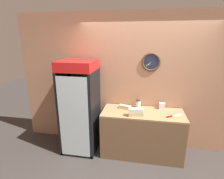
{
  "coord_description": "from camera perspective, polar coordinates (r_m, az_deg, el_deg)",
  "views": [
    {
      "loc": [
        -0.03,
        -2.19,
        2.22
      ],
      "look_at": [
        -0.59,
        0.9,
        1.28
      ],
      "focal_mm": 28.0,
      "sensor_mm": 36.0,
      "label": 1
    }
  ],
  "objects": [
    {
      "name": "chefs_knife",
      "position": [
        3.28,
        19.04,
        -8.22
      ],
      "size": [
        0.29,
        0.22,
        0.02
      ],
      "color": "silver",
      "rests_on": "prep_counter"
    },
    {
      "name": "wall_back",
      "position": [
        3.52,
        10.5,
        2.09
      ],
      "size": [
        5.2,
        0.09,
        2.7
      ],
      "color": "#AD7A5B",
      "rests_on": "ground_plane"
    },
    {
      "name": "napkin_dispenser",
      "position": [
        3.54,
        15.99,
        -5.18
      ],
      "size": [
        0.11,
        0.09,
        0.12
      ],
      "color": "silver",
      "rests_on": "prep_counter"
    },
    {
      "name": "condiment_jar",
      "position": [
        3.51,
        8.51,
        -4.61
      ],
      "size": [
        0.1,
        0.1,
        0.15
      ],
      "color": "silver",
      "rests_on": "prep_counter"
    },
    {
      "name": "prep_counter",
      "position": [
        3.53,
        9.67,
        -13.86
      ],
      "size": [
        1.52,
        0.63,
        0.89
      ],
      "color": "brown",
      "rests_on": "ground_plane"
    },
    {
      "name": "sandwich_stack_middle",
      "position": [
        3.1,
        7.84,
        -6.81
      ],
      "size": [
        0.26,
        0.12,
        0.07
      ],
      "color": "beige",
      "rests_on": "sandwich_stack_bottom"
    },
    {
      "name": "beverage_cooler",
      "position": [
        3.51,
        -10.24,
        -4.13
      ],
      "size": [
        0.66,
        0.69,
        1.82
      ],
      "color": "black",
      "rests_on": "ground_plane"
    },
    {
      "name": "sandwich_stack_bottom",
      "position": [
        3.13,
        7.79,
        -8.04
      ],
      "size": [
        0.26,
        0.13,
        0.07
      ],
      "color": "tan",
      "rests_on": "prep_counter"
    },
    {
      "name": "sandwich_flat_left",
      "position": [
        3.41,
        4.27,
        -5.76
      ],
      "size": [
        0.24,
        0.15,
        0.07
      ],
      "color": "beige",
      "rests_on": "prep_counter"
    }
  ]
}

